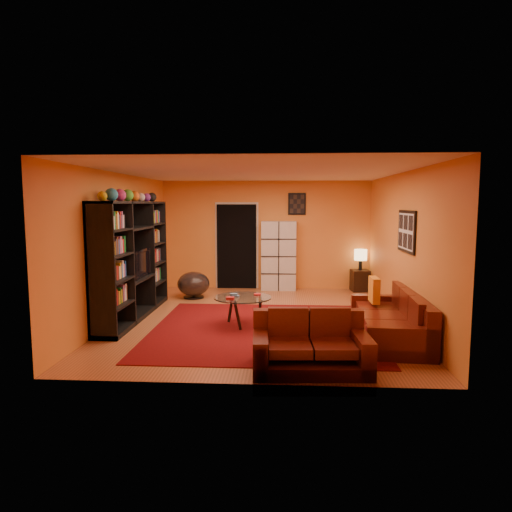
# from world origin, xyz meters

# --- Properties ---
(floor) EXTENTS (6.00, 6.00, 0.00)m
(floor) POSITION_xyz_m (0.00, 0.00, 0.00)
(floor) COLOR brown
(floor) RESTS_ON ground
(ceiling) EXTENTS (6.00, 6.00, 0.00)m
(ceiling) POSITION_xyz_m (0.00, 0.00, 2.60)
(ceiling) COLOR white
(ceiling) RESTS_ON wall_back
(wall_back) EXTENTS (6.00, 0.00, 6.00)m
(wall_back) POSITION_xyz_m (0.00, 3.00, 1.30)
(wall_back) COLOR orange
(wall_back) RESTS_ON floor
(wall_front) EXTENTS (6.00, 0.00, 6.00)m
(wall_front) POSITION_xyz_m (0.00, -3.00, 1.30)
(wall_front) COLOR orange
(wall_front) RESTS_ON floor
(wall_left) EXTENTS (0.00, 6.00, 6.00)m
(wall_left) POSITION_xyz_m (-2.50, 0.00, 1.30)
(wall_left) COLOR orange
(wall_left) RESTS_ON floor
(wall_right) EXTENTS (0.00, 6.00, 6.00)m
(wall_right) POSITION_xyz_m (2.50, 0.00, 1.30)
(wall_right) COLOR orange
(wall_right) RESTS_ON floor
(rug) EXTENTS (3.60, 3.60, 0.01)m
(rug) POSITION_xyz_m (0.10, -0.70, 0.01)
(rug) COLOR #4F090B
(rug) RESTS_ON floor
(doorway) EXTENTS (0.95, 0.10, 2.04)m
(doorway) POSITION_xyz_m (-0.70, 2.96, 1.02)
(doorway) COLOR black
(doorway) RESTS_ON floor
(wall_art_right) EXTENTS (0.03, 1.00, 0.70)m
(wall_art_right) POSITION_xyz_m (2.48, -0.30, 1.60)
(wall_art_right) COLOR black
(wall_art_right) RESTS_ON wall_right
(wall_art_back) EXTENTS (0.42, 0.03, 0.52)m
(wall_art_back) POSITION_xyz_m (0.75, 2.98, 2.05)
(wall_art_back) COLOR black
(wall_art_back) RESTS_ON wall_back
(entertainment_unit) EXTENTS (0.45, 3.00, 2.10)m
(entertainment_unit) POSITION_xyz_m (-2.27, 0.00, 1.05)
(entertainment_unit) COLOR black
(entertainment_unit) RESTS_ON floor
(tv) EXTENTS (0.88, 0.12, 0.51)m
(tv) POSITION_xyz_m (-2.23, 0.07, 0.97)
(tv) COLOR black
(tv) RESTS_ON entertainment_unit
(sofa) EXTENTS (1.04, 2.31, 0.85)m
(sofa) POSITION_xyz_m (2.14, -1.07, 0.28)
(sofa) COLOR #450F09
(sofa) RESTS_ON rug
(loveseat) EXTENTS (1.48, 0.94, 0.85)m
(loveseat) POSITION_xyz_m (0.78, -2.42, 0.29)
(loveseat) COLOR #450F09
(loveseat) RESTS_ON rug
(throw_pillow) EXTENTS (0.12, 0.42, 0.42)m
(throw_pillow) POSITION_xyz_m (1.95, -0.43, 0.63)
(throw_pillow) COLOR orange
(throw_pillow) RESTS_ON sofa
(coffee_table) EXTENTS (0.97, 0.97, 0.49)m
(coffee_table) POSITION_xyz_m (-0.25, -0.48, 0.45)
(coffee_table) COLOR silver
(coffee_table) RESTS_ON floor
(storage_cabinet) EXTENTS (0.83, 0.38, 1.64)m
(storage_cabinet) POSITION_xyz_m (0.32, 2.80, 0.82)
(storage_cabinet) COLOR beige
(storage_cabinet) RESTS_ON floor
(bowl_chair) EXTENTS (0.70, 0.70, 0.57)m
(bowl_chair) POSITION_xyz_m (-1.53, 1.72, 0.31)
(bowl_chair) COLOR black
(bowl_chair) RESTS_ON floor
(side_table) EXTENTS (0.44, 0.44, 0.50)m
(side_table) POSITION_xyz_m (2.25, 2.75, 0.25)
(side_table) COLOR black
(side_table) RESTS_ON floor
(table_lamp) EXTENTS (0.29, 0.29, 0.49)m
(table_lamp) POSITION_xyz_m (2.25, 2.75, 0.85)
(table_lamp) COLOR black
(table_lamp) RESTS_ON side_table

